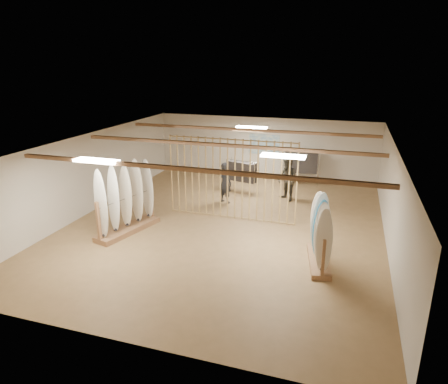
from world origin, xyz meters
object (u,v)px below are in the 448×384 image
(clothing_rack_a, at_px, (242,172))
(shopper_b, at_px, (287,177))
(shopper_a, at_px, (225,180))
(clothing_rack_b, at_px, (301,162))
(rack_right, at_px, (320,242))
(rack_left, at_px, (127,209))

(clothing_rack_a, relative_size, shopper_b, 0.73)
(clothing_rack_a, xyz_separation_m, shopper_b, (1.89, -0.37, 0.05))
(clothing_rack_a, relative_size, shopper_a, 0.78)
(clothing_rack_a, distance_m, clothing_rack_b, 2.79)
(rack_right, xyz_separation_m, shopper_b, (-1.65, 4.80, 0.34))
(clothing_rack_a, bearing_deg, rack_left, -101.57)
(rack_left, xyz_separation_m, shopper_a, (2.11, 3.58, 0.14))
(clothing_rack_b, bearing_deg, shopper_b, -104.19)
(rack_left, distance_m, clothing_rack_b, 8.12)
(clothing_rack_b, relative_size, shopper_a, 0.88)
(rack_left, height_order, rack_right, rack_left)
(clothing_rack_a, distance_m, shopper_a, 1.36)
(clothing_rack_a, height_order, shopper_a, shopper_a)
(clothing_rack_a, xyz_separation_m, shopper_a, (-0.33, -1.32, -0.01))
(rack_right, height_order, clothing_rack_a, rack_right)
(rack_right, distance_m, shopper_b, 5.09)
(rack_left, relative_size, rack_right, 1.23)
(rack_left, height_order, clothing_rack_b, rack_left)
(clothing_rack_b, xyz_separation_m, shopper_b, (-0.23, -2.18, -0.07))
(shopper_a, relative_size, shopper_b, 0.93)
(shopper_a, bearing_deg, rack_right, 157.11)
(rack_left, relative_size, shopper_b, 1.26)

